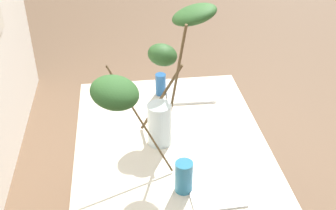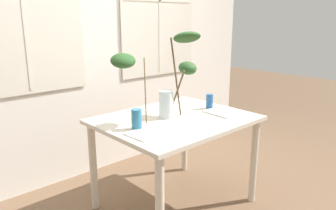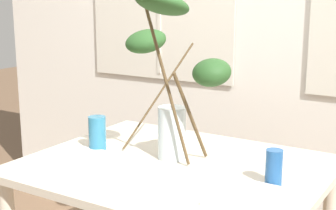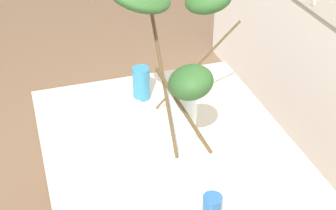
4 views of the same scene
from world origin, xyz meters
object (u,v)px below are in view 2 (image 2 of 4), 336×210
object	(u,v)px
drinking_glass_blue_right	(210,101)
drinking_glass_blue_left	(137,119)
dining_table	(175,130)
plate_square_right	(225,112)
vase_with_branches	(162,71)
plate_square_left	(146,134)

from	to	relation	value
drinking_glass_blue_right	drinking_glass_blue_left	bearing A→B (deg)	-179.52
dining_table	plate_square_right	size ratio (longest dim) A/B	4.32
dining_table	plate_square_right	distance (m)	0.46
vase_with_branches	drinking_glass_blue_left	xyz separation A→B (m)	(-0.31, -0.08, -0.30)
drinking_glass_blue_right	plate_square_right	xyz separation A→B (m)	(0.00, -0.17, -0.06)
vase_with_branches	plate_square_left	distance (m)	0.55
dining_table	drinking_glass_blue_left	world-z (taller)	drinking_glass_blue_left
vase_with_branches	drinking_glass_blue_right	world-z (taller)	vase_with_branches
plate_square_right	vase_with_branches	bearing A→B (deg)	154.15
dining_table	drinking_glass_blue_left	size ratio (longest dim) A/B	7.96
dining_table	plate_square_right	xyz separation A→B (m)	(0.42, -0.17, 0.11)
plate_square_left	dining_table	bearing A→B (deg)	18.81
dining_table	plate_square_left	distance (m)	0.45
dining_table	drinking_glass_blue_right	xyz separation A→B (m)	(0.41, -0.00, 0.17)
plate_square_left	plate_square_right	xyz separation A→B (m)	(0.83, -0.03, 0.00)
dining_table	plate_square_left	size ratio (longest dim) A/B	5.21
drinking_glass_blue_left	drinking_glass_blue_right	distance (m)	0.81
drinking_glass_blue_right	plate_square_left	bearing A→B (deg)	-170.51
drinking_glass_blue_left	plate_square_right	world-z (taller)	drinking_glass_blue_left
plate_square_left	drinking_glass_blue_left	bearing A→B (deg)	79.51
dining_table	vase_with_branches	distance (m)	0.49
drinking_glass_blue_right	dining_table	bearing A→B (deg)	179.59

